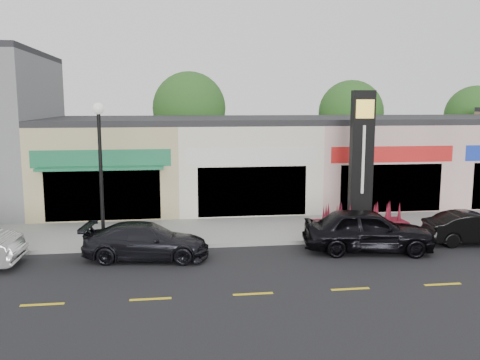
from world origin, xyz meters
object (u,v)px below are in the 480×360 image
Objects in this scene: pylon_sign at (361,179)px; car_black_conv at (475,228)px; lamp_west_near at (100,160)px; car_dark_sedan at (146,241)px; car_black_sedan at (368,230)px.

car_black_conv is (3.69, -2.99, -1.63)m from pylon_sign.
lamp_west_near reaches higher than car_black_conv.
car_dark_sedan is 12.98m from car_black_conv.
car_black_conv is (12.97, 0.27, -0.01)m from car_dark_sedan.
pylon_sign is 1.54× the size of car_black_conv.
car_dark_sedan is at bearing 96.44° from car_black_conv.
lamp_west_near is 1.40× the size of car_black_conv.
car_black_conv is at bearing -80.94° from car_dark_sedan.
car_black_conv is (14.69, -1.30, -2.83)m from lamp_west_near.
lamp_west_near is at bearing 55.44° from car_dark_sedan.
lamp_west_near is 1.21× the size of car_dark_sedan.
pylon_sign reaches higher than car_dark_sedan.
car_black_sedan is (8.30, -0.17, 0.17)m from car_dark_sedan.
car_dark_sedan is (-9.29, -3.26, -1.62)m from pylon_sign.
pylon_sign is 3.86m from car_black_sedan.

